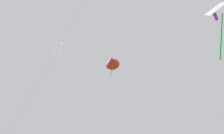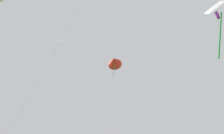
# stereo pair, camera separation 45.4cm
# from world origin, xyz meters

# --- Properties ---
(kite_flying_0) EXTENTS (1.85, 11.75, 12.54)m
(kite_flying_0) POSITION_xyz_m (12.59, 9.11, 11.38)
(kite_flying_0) COLOR silver
(kite_flying_0) RESTS_ON ground
(kite_flying_1) EXTENTS (2.33, 0.80, 19.74)m
(kite_flying_1) POSITION_xyz_m (12.03, 22.62, 19.03)
(kite_flying_1) COLOR silver
(kite_flying_1) RESTS_ON ground
(kite_flying_3) EXTENTS (5.94, 6.32, 21.80)m
(kite_flying_3) POSITION_xyz_m (-9.90, 30.34, 20.01)
(kite_flying_3) COLOR silver
(kite_flying_3) RESTS_ON ground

